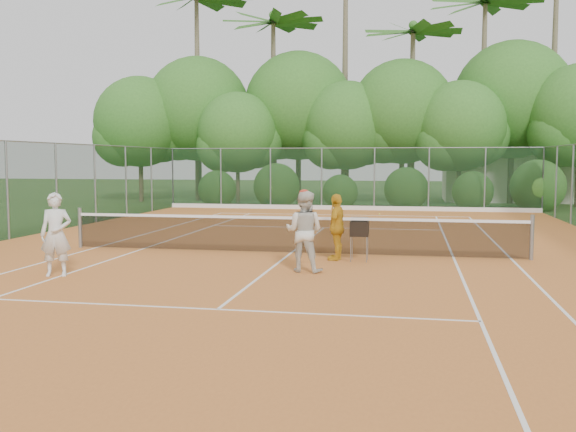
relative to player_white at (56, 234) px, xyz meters
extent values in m
plane|color=#264418|center=(4.20, 4.13, -0.89)|extent=(120.00, 120.00, 0.00)
cube|color=#C26E2C|center=(4.20, 4.13, -0.88)|extent=(18.00, 36.00, 0.02)
cube|color=beige|center=(13.20, 28.13, 0.61)|extent=(8.00, 5.00, 3.00)
cylinder|color=gray|center=(-1.74, 4.13, -0.32)|extent=(0.10, 0.10, 1.10)
cylinder|color=gray|center=(10.13, 4.13, -0.32)|extent=(0.10, 0.10, 1.10)
cube|color=black|center=(4.20, 4.13, -0.41)|extent=(11.87, 0.03, 0.86)
cube|color=white|center=(4.20, 4.13, 0.05)|extent=(11.87, 0.04, 0.07)
imported|color=silver|center=(0.00, 0.00, 0.00)|extent=(0.73, 0.59, 1.75)
imported|color=beige|center=(4.99, 1.51, 0.00)|extent=(0.95, 0.80, 1.76)
ellipsoid|color=red|center=(4.99, 1.51, 0.84)|extent=(0.22, 0.22, 0.14)
imported|color=gold|center=(5.49, 3.26, -0.07)|extent=(0.53, 0.99, 1.61)
cylinder|color=gray|center=(5.86, 3.00, -0.57)|extent=(0.02, 0.02, 0.61)
cylinder|color=gray|center=(6.23, 3.38, -0.57)|extent=(0.02, 0.02, 0.61)
cube|color=black|center=(6.05, 3.19, -0.09)|extent=(0.42, 0.42, 0.35)
sphere|color=yellow|center=(5.88, 16.35, -0.84)|extent=(0.07, 0.07, 0.07)
sphere|color=#BAD230|center=(2.27, 15.84, -0.84)|extent=(0.07, 0.07, 0.07)
sphere|color=yellow|center=(5.50, 12.69, -0.84)|extent=(0.07, 0.07, 0.07)
cube|color=white|center=(4.20, 16.02, -0.87)|extent=(11.03, 0.06, 0.01)
cube|color=white|center=(-1.29, 4.13, -0.87)|extent=(0.06, 23.77, 0.01)
cube|color=white|center=(9.68, 4.13, -0.87)|extent=(0.06, 23.77, 0.01)
cube|color=white|center=(0.09, 4.13, -0.87)|extent=(0.06, 23.77, 0.01)
cube|color=white|center=(8.31, 4.13, -0.87)|extent=(0.06, 23.77, 0.01)
cube|color=white|center=(4.20, 10.53, -0.87)|extent=(8.23, 0.06, 0.01)
cube|color=white|center=(4.20, -2.27, -0.87)|extent=(8.23, 0.06, 0.01)
cube|color=white|center=(4.20, 4.13, -0.87)|extent=(0.06, 12.80, 0.01)
cube|color=#19381E|center=(4.20, 19.13, 0.63)|extent=(18.00, 0.02, 3.00)
cylinder|color=gray|center=(-4.80, 19.13, 0.63)|extent=(0.07, 0.07, 3.00)
cylinder|color=gray|center=(13.20, 19.13, 0.63)|extent=(0.07, 0.07, 3.00)
cylinder|color=gray|center=(-4.80, 19.13, 0.63)|extent=(0.07, 0.07, 3.00)
cylinder|color=gray|center=(13.20, 19.13, 0.63)|extent=(0.07, 0.07, 3.00)
cylinder|color=brown|center=(-8.30, 23.13, 0.98)|extent=(0.26, 0.26, 3.75)
sphere|color=#316421|center=(-8.30, 23.13, 3.76)|extent=(5.25, 5.25, 5.25)
cylinder|color=brown|center=(-5.30, 24.63, 1.31)|extent=(0.30, 0.30, 4.40)
sphere|color=#316421|center=(-5.30, 24.63, 4.56)|extent=(6.16, 6.16, 6.16)
cylinder|color=brown|center=(-2.30, 22.63, 0.71)|extent=(0.22, 0.22, 3.20)
sphere|color=#316421|center=(-2.30, 22.63, 3.07)|extent=(4.48, 4.48, 4.48)
cylinder|color=brown|center=(0.70, 25.13, 1.36)|extent=(0.31, 0.31, 4.50)
sphere|color=#316421|center=(0.70, 25.13, 4.69)|extent=(6.30, 6.30, 6.30)
cylinder|color=brown|center=(3.70, 23.63, 0.86)|extent=(0.24, 0.24, 3.50)
sphere|color=#316421|center=(3.70, 23.63, 3.45)|extent=(4.90, 4.90, 4.90)
cylinder|color=brown|center=(6.70, 24.13, 1.16)|extent=(0.28, 0.28, 4.10)
sphere|color=#316421|center=(6.70, 24.13, 4.19)|extent=(5.74, 5.74, 5.74)
cylinder|color=brown|center=(9.70, 22.93, 0.81)|extent=(0.23, 0.23, 3.40)
sphere|color=#316421|center=(9.70, 22.93, 3.32)|extent=(4.76, 4.76, 4.76)
cylinder|color=brown|center=(12.70, 25.63, 1.43)|extent=(0.32, 0.32, 4.65)
sphere|color=#316421|center=(12.70, 25.63, 4.87)|extent=(6.51, 6.51, 6.51)
cone|color=brown|center=(-5.80, 26.13, 5.61)|extent=(0.44, 0.44, 13.00)
cone|color=brown|center=(-0.80, 25.13, 4.61)|extent=(0.44, 0.44, 11.00)
sphere|color=#316421|center=(-0.80, 25.13, 9.94)|extent=(0.50, 0.50, 0.50)
cone|color=brown|center=(3.20, 27.13, 6.61)|extent=(0.44, 0.44, 15.00)
cone|color=brown|center=(7.20, 24.63, 4.11)|extent=(0.44, 0.44, 10.00)
sphere|color=#316421|center=(7.20, 24.63, 8.96)|extent=(0.50, 0.50, 0.50)
cone|color=brown|center=(11.20, 26.63, 5.11)|extent=(0.44, 0.44, 12.00)
cone|color=brown|center=(15.20, 27.63, 6.11)|extent=(0.44, 0.44, 14.00)
camera|label=1|loc=(7.25, -12.08, 1.54)|focal=40.00mm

